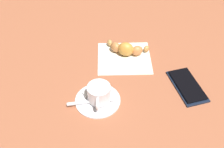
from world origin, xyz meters
TOP-DOWN VIEW (x-y plane):
  - ground_plane at (0.00, 0.00)m, footprint 1.80×1.80m
  - saucer at (0.10, -0.03)m, footprint 0.12×0.12m
  - espresso_cup at (0.10, -0.02)m, footprint 0.09×0.06m
  - teaspoon at (0.11, -0.02)m, footprint 0.04×0.13m
  - sugar_packet at (0.08, -0.04)m, footprint 0.05×0.06m
  - napkin at (-0.08, 0.04)m, footprint 0.17×0.18m
  - croissant at (-0.10, 0.04)m, footprint 0.08×0.15m
  - cell_phone at (0.03, 0.22)m, footprint 0.15×0.11m

SIDE VIEW (x-z plane):
  - ground_plane at x=0.00m, z-range 0.00..0.00m
  - napkin at x=-0.08m, z-range 0.00..0.00m
  - saucer at x=0.10m, z-range 0.00..0.01m
  - cell_phone at x=0.03m, z-range 0.00..0.01m
  - teaspoon at x=0.11m, z-range 0.01..0.02m
  - sugar_packet at x=0.08m, z-range 0.01..0.01m
  - croissant at x=-0.10m, z-range 0.00..0.05m
  - espresso_cup at x=0.10m, z-range 0.01..0.05m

